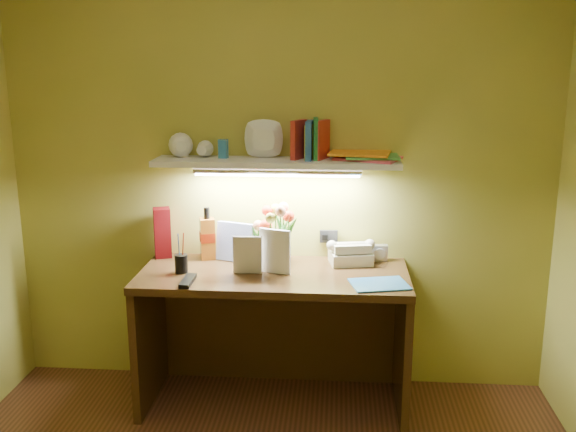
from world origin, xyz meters
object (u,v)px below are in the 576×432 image
Objects in this scene: desk at (274,339)px; whisky_bottle at (207,233)px; telephone at (351,252)px; desk_clock at (379,253)px; flower_bouquet at (273,235)px.

desk is 4.80× the size of whisky_bottle.
telephone is 0.17m from desk_clock.
telephone is at bearing -1.93° from whisky_bottle.
desk_clock is (0.57, 0.11, -0.12)m from flower_bouquet.
whisky_bottle is (-0.39, 0.21, 0.52)m from desk.
desk_clock is at bearing 11.23° from telephone.
flower_bouquet is 3.71× the size of desk_clock.
telephone is at bearing 5.66° from flower_bouquet.
telephone is 0.79m from whisky_bottle.
whisky_bottle is at bearing 166.78° from telephone.
whisky_bottle is at bearing 169.70° from flower_bouquet.
flower_bouquet is at bearing 95.97° from desk.
flower_bouquet is (-0.01, 0.14, 0.54)m from desk.
flower_bouquet reaches higher than whisky_bottle.
flower_bouquet reaches higher than desk_clock.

